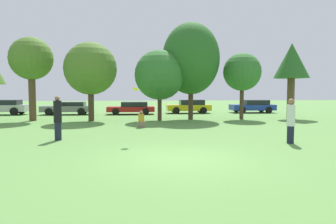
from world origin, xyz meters
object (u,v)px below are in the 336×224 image
at_px(tree_2, 90,69).
at_px(parked_car_grey, 68,108).
at_px(parked_car_silver, 2,107).
at_px(parked_car_blue, 253,106).
at_px(person_catcher, 291,120).
at_px(frisbee, 135,89).
at_px(tree_1, 31,60).
at_px(person_thrower, 58,118).
at_px(bystander_sitting, 141,121).
at_px(tree_6, 292,62).
at_px(tree_3, 160,75).
at_px(tree_5, 242,72).
at_px(parked_car_yellow, 189,106).
at_px(parked_car_red, 132,108).
at_px(tree_4, 191,59).

relative_size(tree_2, parked_car_grey, 1.24).
height_order(parked_car_silver, parked_car_blue, parked_car_silver).
xyz_separation_m(person_catcher, parked_car_silver, (-18.36, 17.24, -0.22)).
xyz_separation_m(frisbee, tree_1, (-7.43, 10.17, 2.18)).
height_order(person_thrower, tree_1, tree_1).
bearing_deg(parked_car_silver, tree_1, 127.40).
bearing_deg(bystander_sitting, person_catcher, -45.78).
height_order(tree_1, tree_6, tree_1).
relative_size(frisbee, tree_3, 0.06).
distance_m(tree_5, parked_car_yellow, 7.81).
relative_size(parked_car_grey, parked_car_red, 1.05).
relative_size(bystander_sitting, tree_1, 0.17).
distance_m(tree_4, parked_car_yellow, 7.60).
distance_m(bystander_sitting, parked_car_silver, 16.61).
height_order(parked_car_red, parked_car_yellow, parked_car_yellow).
bearing_deg(tree_6, parked_car_red, 155.46).
relative_size(person_catcher, tree_4, 0.25).
bearing_deg(parked_car_grey, person_catcher, 126.80).
bearing_deg(person_thrower, tree_3, 69.79).
xyz_separation_m(tree_2, parked_car_silver, (-8.86, 6.75, -3.00)).
bearing_deg(tree_5, parked_car_yellow, 113.44).
xyz_separation_m(parked_car_silver, parked_car_blue, (23.68, 0.26, -0.06)).
bearing_deg(tree_1, tree_4, -0.38).
xyz_separation_m(frisbee, tree_2, (-3.18, 9.51, 1.50)).
bearing_deg(tree_5, parked_car_blue, 61.93).
height_order(person_thrower, person_catcher, person_thrower).
relative_size(tree_3, tree_6, 0.88).
xyz_separation_m(bystander_sitting, parked_car_blue, (11.31, 11.35, 0.26)).
bearing_deg(tree_3, person_catcher, -66.17).
xyz_separation_m(tree_1, tree_3, (9.17, -0.78, -1.09)).
bearing_deg(tree_4, tree_3, -163.82).
bearing_deg(parked_car_silver, frisbee, 126.81).
bearing_deg(person_catcher, tree_5, -88.57).
height_order(person_thrower, frisbee, frisbee).
bearing_deg(parked_car_silver, parked_car_red, 177.42).
relative_size(frisbee, tree_5, 0.06).
relative_size(tree_4, parked_car_yellow, 1.72).
xyz_separation_m(tree_2, parked_car_yellow, (8.39, 7.02, -3.05)).
xyz_separation_m(person_thrower, parked_car_grey, (-2.80, 15.04, -0.35)).
relative_size(tree_4, tree_5, 1.44).
distance_m(tree_1, tree_4, 11.59).
bearing_deg(parked_car_silver, parked_car_blue, -179.08).
height_order(tree_1, parked_car_red, tree_1).
bearing_deg(tree_4, parked_car_blue, 40.74).
distance_m(frisbee, tree_3, 9.61).
xyz_separation_m(tree_1, parked_car_silver, (-4.61, 6.10, -3.68)).
relative_size(person_catcher, tree_3, 0.36).
distance_m(parked_car_grey, parked_car_yellow, 11.40).
height_order(person_thrower, parked_car_grey, person_thrower).
bearing_deg(person_thrower, parked_car_blue, 56.95).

